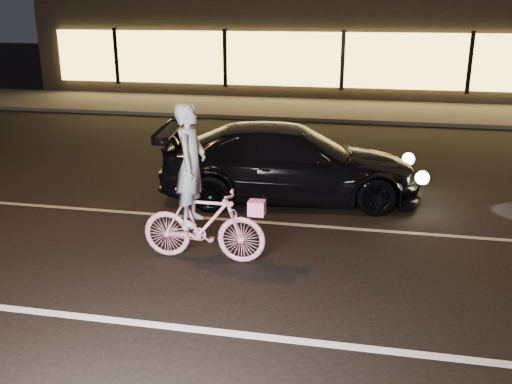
# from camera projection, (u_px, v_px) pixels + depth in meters

# --- Properties ---
(ground) EXTENTS (90.00, 90.00, 0.00)m
(ground) POSITION_uv_depth(u_px,v_px,m) (275.00, 277.00, 7.82)
(ground) COLOR black
(ground) RESTS_ON ground
(lane_stripe_near) EXTENTS (60.00, 0.12, 0.01)m
(lane_stripe_near) POSITION_uv_depth(u_px,v_px,m) (253.00, 336.00, 6.43)
(lane_stripe_near) COLOR silver
(lane_stripe_near) RESTS_ON ground
(lane_stripe_far) EXTENTS (60.00, 0.10, 0.01)m
(lane_stripe_far) POSITION_uv_depth(u_px,v_px,m) (295.00, 224.00, 9.68)
(lane_stripe_far) COLOR gray
(lane_stripe_far) RESTS_ON ground
(sidewalk) EXTENTS (30.00, 4.00, 0.12)m
(sidewalk) POSITION_uv_depth(u_px,v_px,m) (338.00, 110.00, 19.91)
(sidewalk) COLOR #383533
(sidewalk) RESTS_ON ground
(storefront) EXTENTS (25.40, 8.42, 4.20)m
(storefront) POSITION_uv_depth(u_px,v_px,m) (349.00, 39.00, 24.81)
(storefront) COLOR black
(storefront) RESTS_ON ground
(cyclist) EXTENTS (1.83, 0.63, 2.30)m
(cyclist) POSITION_uv_depth(u_px,v_px,m) (200.00, 207.00, 8.12)
(cyclist) COLOR #DB2E74
(cyclist) RESTS_ON ground
(sedan) EXTENTS (5.12, 2.63, 1.42)m
(sedan) POSITION_uv_depth(u_px,v_px,m) (290.00, 163.00, 10.80)
(sedan) COLOR black
(sedan) RESTS_ON ground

